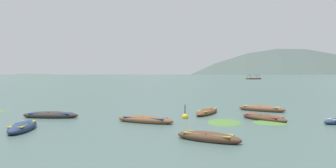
{
  "coord_description": "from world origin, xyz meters",
  "views": [
    {
      "loc": [
        -2.35,
        -4.18,
        3.11
      ],
      "look_at": [
        3.82,
        52.33,
        1.25
      ],
      "focal_mm": 34.12,
      "sensor_mm": 36.0,
      "label": 1
    }
  ],
  "objects": [
    {
      "name": "ground_plane",
      "position": [
        0.0,
        1500.0,
        0.0
      ],
      "size": [
        6000.0,
        6000.0,
        0.0
      ],
      "primitive_type": "plane",
      "color": "#425B56"
    },
    {
      "name": "mountain_1",
      "position": [
        -263.24,
        1512.52,
        154.64
      ],
      "size": [
        968.87,
        968.87,
        309.27
      ],
      "primitive_type": "cone",
      "color": "#56665B",
      "rests_on": "ground"
    },
    {
      "name": "mountain_2",
      "position": [
        534.99,
        1399.94,
        224.12
      ],
      "size": [
        1104.96,
        1104.96,
        448.24
      ],
      "primitive_type": "cone",
      "color": "#4C5B56",
      "rests_on": "ground"
    },
    {
      "name": "rowboat_1",
      "position": [
        -1.61,
        16.05,
        0.18
      ],
      "size": [
        3.92,
        2.93,
        0.56
      ],
      "color": "brown",
      "rests_on": "ground"
    },
    {
      "name": "rowboat_3",
      "position": [
        3.3,
        19.85,
        0.16
      ],
      "size": [
        3.02,
        4.07,
        0.52
      ],
      "color": "brown",
      "rests_on": "ground"
    },
    {
      "name": "rowboat_6",
      "position": [
        -8.16,
        18.99,
        0.18
      ],
      "size": [
        4.11,
        1.78,
        0.56
      ],
      "color": "#2D2826",
      "rests_on": "ground"
    },
    {
      "name": "rowboat_7",
      "position": [
        1.09,
        10.18,
        0.17
      ],
      "size": [
        3.13,
        2.74,
        0.54
      ],
      "color": "#4C3323",
      "rests_on": "ground"
    },
    {
      "name": "rowboat_9",
      "position": [
        -8.39,
        13.95,
        0.18
      ],
      "size": [
        1.09,
        3.44,
        0.59
      ],
      "color": "navy",
      "rests_on": "ground"
    },
    {
      "name": "rowboat_11",
      "position": [
        8.25,
        21.23,
        0.2
      ],
      "size": [
        3.68,
        3.54,
        0.63
      ],
      "color": "brown",
      "rests_on": "ground"
    },
    {
      "name": "rowboat_13",
      "position": [
        6.34,
        16.25,
        0.16
      ],
      "size": [
        2.6,
        3.75,
        0.5
      ],
      "color": "#4C3323",
      "rests_on": "ground"
    },
    {
      "name": "ferry_0",
      "position": [
        62.29,
        161.89,
        0.45
      ],
      "size": [
        8.57,
        5.59,
        2.54
      ],
      "color": "brown",
      "rests_on": "ground"
    },
    {
      "name": "mooring_buoy",
      "position": [
        1.22,
        17.66,
        0.1
      ],
      "size": [
        0.45,
        0.45,
        1.08
      ],
      "color": "yellow",
      "rests_on": "ground"
    },
    {
      "name": "weed_patch_0",
      "position": [
        3.41,
        15.49,
        0.0
      ],
      "size": [
        2.92,
        3.71,
        0.14
      ],
      "primitive_type": "ellipsoid",
      "rotation": [
        0.0,
        0.0,
        1.31
      ],
      "color": "#477033",
      "rests_on": "ground"
    },
    {
      "name": "weed_patch_1",
      "position": [
        6.24,
        15.03,
        0.0
      ],
      "size": [
        3.06,
        3.06,
        0.14
      ],
      "primitive_type": "ellipsoid",
      "rotation": [
        0.0,
        0.0,
        2.17
      ],
      "color": "#477033",
      "rests_on": "ground"
    }
  ]
}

